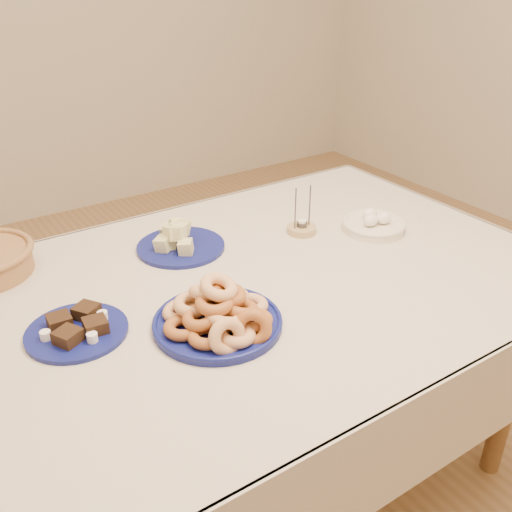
% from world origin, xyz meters
% --- Properties ---
extents(ground, '(5.00, 5.00, 0.00)m').
position_xyz_m(ground, '(0.00, 0.00, 0.00)').
color(ground, olive).
rests_on(ground, ground).
extents(dining_table, '(1.71, 1.11, 0.75)m').
position_xyz_m(dining_table, '(0.00, 0.00, 0.64)').
color(dining_table, brown).
rests_on(dining_table, ground).
extents(donut_platter, '(0.35, 0.35, 0.14)m').
position_xyz_m(donut_platter, '(-0.16, -0.14, 0.79)').
color(donut_platter, navy).
rests_on(donut_platter, dining_table).
extents(melon_plate, '(0.30, 0.30, 0.09)m').
position_xyz_m(melon_plate, '(-0.06, 0.27, 0.78)').
color(melon_plate, navy).
rests_on(melon_plate, dining_table).
extents(brownie_plate, '(0.28, 0.28, 0.04)m').
position_xyz_m(brownie_plate, '(-0.44, 0.02, 0.76)').
color(brownie_plate, navy).
rests_on(brownie_plate, dining_table).
extents(candle_holder, '(0.10, 0.10, 0.15)m').
position_xyz_m(candle_holder, '(0.31, 0.16, 0.76)').
color(candle_holder, tan).
rests_on(candle_holder, dining_table).
extents(egg_bowl, '(0.20, 0.20, 0.06)m').
position_xyz_m(egg_bowl, '(0.50, 0.04, 0.77)').
color(egg_bowl, silver).
rests_on(egg_bowl, dining_table).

